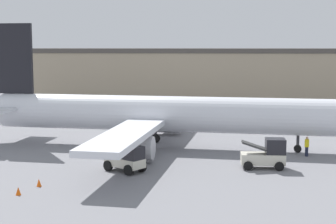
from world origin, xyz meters
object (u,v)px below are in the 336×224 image
at_px(airplane, 157,114).
at_px(safety_cone_near, 18,191).
at_px(belt_loader_truck, 266,155).
at_px(safety_cone_far, 39,183).
at_px(baggage_tug, 127,160).
at_px(ground_crew_worker, 307,146).

height_order(airplane, safety_cone_near, airplane).
relative_size(belt_loader_truck, safety_cone_far, 6.45).
bearing_deg(baggage_tug, airplane, 118.34).
xyz_separation_m(belt_loader_truck, safety_cone_near, (-17.10, -9.28, -0.87)).
bearing_deg(airplane, ground_crew_worker, -6.64).
height_order(safety_cone_near, safety_cone_far, same).
bearing_deg(safety_cone_far, safety_cone_near, -106.21).
relative_size(baggage_tug, safety_cone_far, 6.45).
xyz_separation_m(baggage_tug, safety_cone_far, (-5.47, -4.78, -0.72)).
bearing_deg(airplane, safety_cone_near, -107.75).
distance_m(baggage_tug, safety_cone_far, 7.30).
distance_m(belt_loader_truck, safety_cone_near, 19.47).
relative_size(airplane, baggage_tug, 11.53).
distance_m(airplane, baggage_tug, 10.54).
height_order(baggage_tug, belt_loader_truck, belt_loader_truck).
distance_m(baggage_tug, belt_loader_truck, 11.23).
xyz_separation_m(airplane, safety_cone_far, (-6.58, -15.01, -3.01)).
relative_size(airplane, safety_cone_near, 74.37).
bearing_deg(safety_cone_far, airplane, 66.33).
xyz_separation_m(belt_loader_truck, safety_cone_far, (-16.46, -7.09, -0.87)).
height_order(airplane, ground_crew_worker, airplane).
height_order(airplane, belt_loader_truck, airplane).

